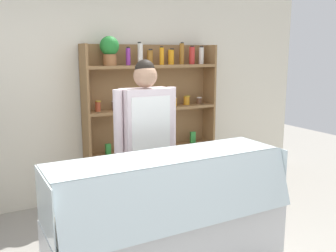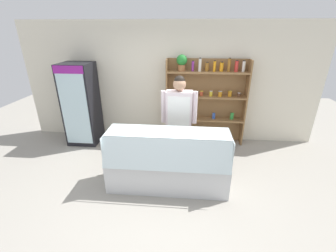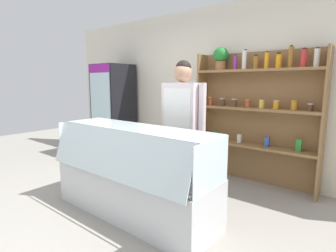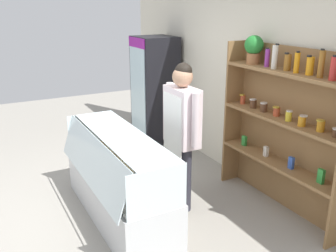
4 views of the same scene
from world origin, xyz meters
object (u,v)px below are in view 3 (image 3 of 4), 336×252
(drinks_fridge, at_px, (114,111))
(deli_display_case, at_px, (133,187))
(shop_clerk, at_px, (182,117))
(shelving_unit, at_px, (253,108))

(drinks_fridge, relative_size, deli_display_case, 0.93)
(drinks_fridge, relative_size, shop_clerk, 1.05)
(shelving_unit, relative_size, shop_clerk, 1.14)
(drinks_fridge, bearing_deg, shelving_unit, 5.43)
(shop_clerk, bearing_deg, drinks_fridge, 161.06)
(shelving_unit, height_order, deli_display_case, shelving_unit)
(drinks_fridge, xyz_separation_m, shop_clerk, (2.26, -0.78, 0.13))
(deli_display_case, relative_size, shop_clerk, 1.13)
(shelving_unit, bearing_deg, drinks_fridge, -174.57)
(shelving_unit, height_order, shop_clerk, shelving_unit)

